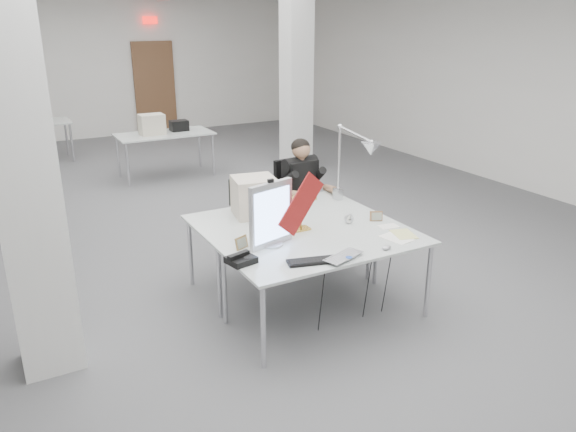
% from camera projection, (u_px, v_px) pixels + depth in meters
% --- Properties ---
extents(room_shell, '(10.04, 14.04, 3.24)m').
position_uv_depth(room_shell, '(216.00, 99.00, 6.80)').
color(room_shell, '#535456').
rests_on(room_shell, ground).
extents(desk_main, '(1.80, 0.90, 0.02)m').
position_uv_depth(desk_main, '(329.00, 245.00, 4.93)').
color(desk_main, silver).
rests_on(desk_main, room_shell).
extents(desk_second, '(1.80, 0.90, 0.02)m').
position_uv_depth(desk_second, '(281.00, 215.00, 5.67)').
color(desk_second, silver).
rests_on(desk_second, room_shell).
extents(bg_desk_a, '(1.60, 0.80, 0.02)m').
position_uv_depth(bg_desk_a, '(164.00, 134.00, 9.56)').
color(bg_desk_a, silver).
rests_on(bg_desk_a, room_shell).
extents(bg_desk_b, '(1.60, 0.80, 0.02)m').
position_uv_depth(bg_desk_b, '(25.00, 124.00, 10.47)').
color(bg_desk_b, silver).
rests_on(bg_desk_b, room_shell).
extents(office_chair, '(0.51, 0.51, 0.94)m').
position_uv_depth(office_chair, '(298.00, 211.00, 6.63)').
color(office_chair, black).
rests_on(office_chair, room_shell).
extents(seated_person, '(0.58, 0.70, 0.97)m').
position_uv_depth(seated_person, '(301.00, 177.00, 6.44)').
color(seated_person, black).
rests_on(seated_person, office_chair).
extents(monitor, '(0.45, 0.16, 0.57)m').
position_uv_depth(monitor, '(271.00, 214.00, 4.81)').
color(monitor, silver).
rests_on(monitor, desk_main).
extents(pennant, '(0.51, 0.11, 0.56)m').
position_uv_depth(pennant, '(301.00, 204.00, 4.89)').
color(pennant, maroon).
rests_on(pennant, monitor).
extents(keyboard, '(0.44, 0.24, 0.02)m').
position_uv_depth(keyboard, '(313.00, 261.00, 4.55)').
color(keyboard, black).
rests_on(keyboard, desk_main).
extents(laptop, '(0.43, 0.35, 0.03)m').
position_uv_depth(laptop, '(349.00, 259.00, 4.58)').
color(laptop, silver).
rests_on(laptop, desk_main).
extents(mouse, '(0.10, 0.07, 0.04)m').
position_uv_depth(mouse, '(386.00, 248.00, 4.80)').
color(mouse, '#A7A6AB').
rests_on(mouse, desk_main).
extents(bankers_lamp, '(0.30, 0.19, 0.32)m').
position_uv_depth(bankers_lamp, '(301.00, 214.00, 5.20)').
color(bankers_lamp, gold).
rests_on(bankers_lamp, desk_main).
extents(desk_phone, '(0.25, 0.23, 0.05)m').
position_uv_depth(desk_phone, '(241.00, 260.00, 4.54)').
color(desk_phone, black).
rests_on(desk_phone, desk_main).
extents(picture_frame_left, '(0.14, 0.09, 0.11)m').
position_uv_depth(picture_frame_left, '(241.00, 243.00, 4.81)').
color(picture_frame_left, '#A98148').
rests_on(picture_frame_left, desk_main).
extents(picture_frame_right, '(0.13, 0.09, 0.10)m').
position_uv_depth(picture_frame_right, '(376.00, 216.00, 5.46)').
color(picture_frame_right, '#966540').
rests_on(picture_frame_right, desk_main).
extents(desk_clock, '(0.10, 0.06, 0.09)m').
position_uv_depth(desk_clock, '(349.00, 218.00, 5.40)').
color(desk_clock, '#B9B9BE').
rests_on(desk_clock, desk_main).
extents(paper_stack_a, '(0.24, 0.31, 0.01)m').
position_uv_depth(paper_stack_a, '(397.00, 238.00, 5.05)').
color(paper_stack_a, white).
rests_on(paper_stack_a, desk_main).
extents(paper_stack_b, '(0.25, 0.29, 0.01)m').
position_uv_depth(paper_stack_b, '(404.00, 234.00, 5.13)').
color(paper_stack_b, '#D9D782').
rests_on(paper_stack_b, desk_main).
extents(paper_stack_c, '(0.20, 0.15, 0.01)m').
position_uv_depth(paper_stack_c, '(389.00, 226.00, 5.33)').
color(paper_stack_c, white).
rests_on(paper_stack_c, desk_main).
extents(beige_monitor, '(0.47, 0.45, 0.39)m').
position_uv_depth(beige_monitor, '(254.00, 196.00, 5.59)').
color(beige_monitor, beige).
rests_on(beige_monitor, desk_second).
extents(architect_lamp, '(0.41, 0.71, 0.86)m').
position_uv_depth(architect_lamp, '(352.00, 166.00, 5.77)').
color(architect_lamp, silver).
rests_on(architect_lamp, desk_second).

